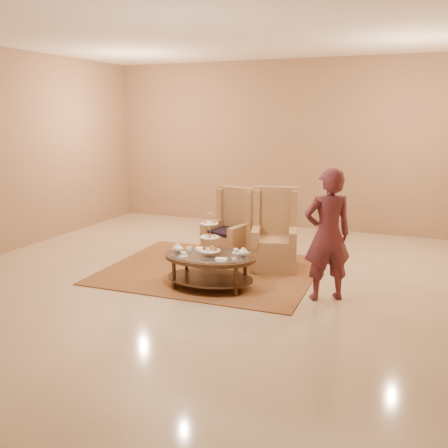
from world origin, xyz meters
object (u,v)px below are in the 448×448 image
at_px(tea_table, 210,261).
at_px(armchair_left, 230,235).
at_px(armchair_right, 274,242).
at_px(person, 328,235).

height_order(tea_table, armchair_left, armchair_left).
relative_size(tea_table, armchair_right, 1.07).
bearing_deg(armchair_left, person, -21.92).
bearing_deg(armchair_left, tea_table, -66.87).
distance_m(tea_table, person, 1.66).
distance_m(armchair_left, person, 2.29).
height_order(armchair_left, armchair_right, armchair_right).
relative_size(tea_table, armchair_left, 1.13).
bearing_deg(tea_table, armchair_right, 61.64).
height_order(armchair_left, person, person).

